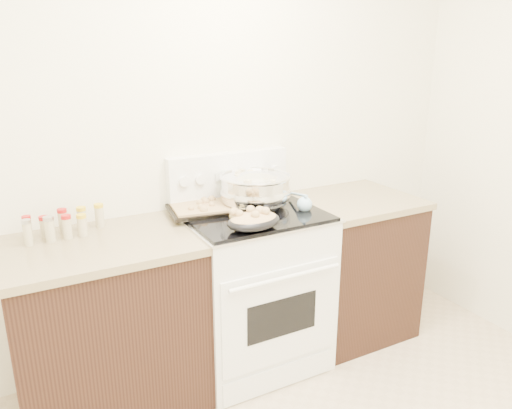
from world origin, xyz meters
TOP-DOWN VIEW (x-y plane):
  - room_shell at (0.00, 0.00)m, footprint 4.10×3.60m
  - counter_left at (-0.48, 1.43)m, footprint 0.93×0.67m
  - counter_right at (1.08, 1.43)m, footprint 0.73×0.67m
  - kitchen_range at (0.35, 1.42)m, footprint 0.78×0.73m
  - mixing_bowl at (0.42, 1.50)m, footprint 0.52×0.52m
  - roasting_pan at (0.23, 1.17)m, footprint 0.31×0.24m
  - baking_sheet at (0.14, 1.56)m, footprint 0.46×0.36m
  - wooden_spoon at (0.21, 1.40)m, footprint 0.05×0.26m
  - blue_ladle at (0.63, 1.32)m, footprint 0.11×0.29m
  - spice_jars at (-0.62, 1.59)m, footprint 0.40×0.15m

SIDE VIEW (x-z plane):
  - counter_left at x=-0.48m, z-range 0.00..0.92m
  - counter_right at x=1.08m, z-range 0.00..0.92m
  - kitchen_range at x=0.35m, z-range -0.12..1.10m
  - wooden_spoon at x=0.21m, z-range 0.93..0.98m
  - baking_sheet at x=0.14m, z-range 0.93..0.99m
  - blue_ladle at x=0.63m, z-range 0.93..1.03m
  - spice_jars at x=-0.62m, z-range 0.92..1.05m
  - roasting_pan at x=0.23m, z-range 0.94..1.05m
  - mixing_bowl at x=0.42m, z-range 0.92..1.16m
  - room_shell at x=0.00m, z-range 0.33..3.08m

